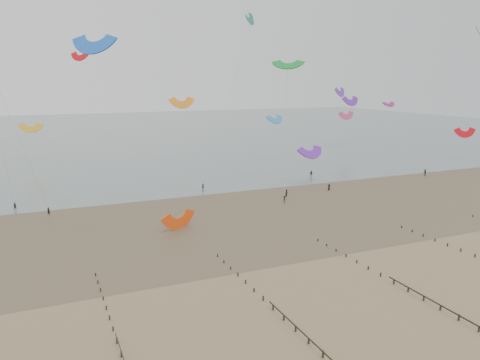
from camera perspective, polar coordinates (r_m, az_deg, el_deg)
ground at (r=68.89m, az=12.10°, el=-10.80°), size 500.00×500.00×0.00m
sea_and_shore at (r=95.74m, az=-1.94°, el=-3.98°), size 500.00×665.00×0.03m
groynes at (r=58.73m, az=26.71°, el=-15.57°), size 72.16×50.16×1.00m
kitesurfer_lead at (r=101.44m, az=-22.31°, el=-3.52°), size 0.65×0.51×1.58m
kitesurfers at (r=117.60m, az=7.39°, el=-0.62°), size 106.10×24.20×1.89m
grounded_kite at (r=86.34m, az=-7.43°, el=-5.89°), size 7.77×7.06×3.47m
kites_airborne at (r=143.23m, az=-11.19°, el=9.75°), size 214.59×120.22×39.57m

